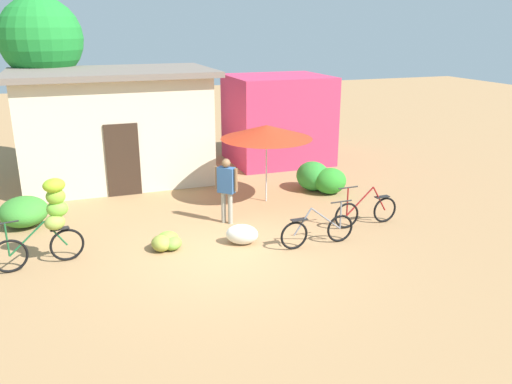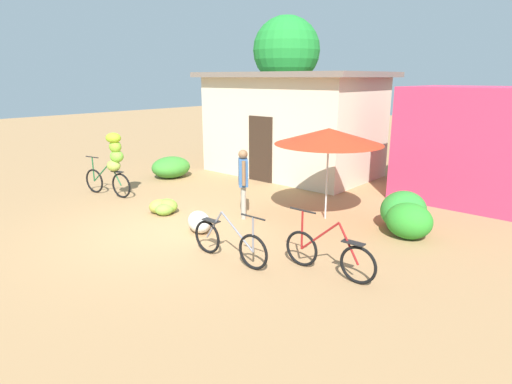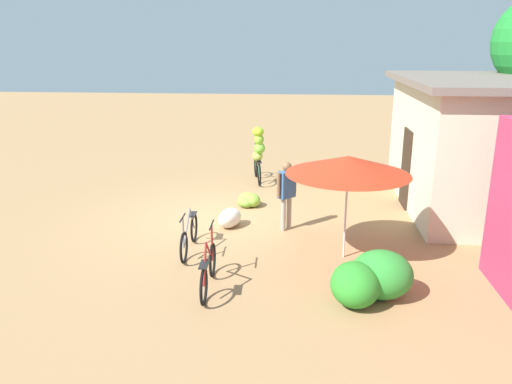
# 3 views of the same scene
# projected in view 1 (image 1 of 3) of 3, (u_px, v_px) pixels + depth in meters

# --- Properties ---
(ground_plane) EXTENTS (60.00, 60.00, 0.00)m
(ground_plane) POSITION_uv_depth(u_px,v_px,m) (225.00, 253.00, 10.83)
(ground_plane) COLOR #A47A4E
(building_low) EXTENTS (5.75, 3.72, 3.29)m
(building_low) POSITION_uv_depth(u_px,v_px,m) (115.00, 126.00, 15.46)
(building_low) COLOR beige
(building_low) RESTS_ON ground
(shop_pink) EXTENTS (3.20, 2.80, 2.91)m
(shop_pink) POSITION_uv_depth(u_px,v_px,m) (278.00, 119.00, 17.70)
(shop_pink) COLOR #C83359
(shop_pink) RESTS_ON ground
(tree_behind_building) EXTENTS (2.52, 2.52, 5.37)m
(tree_behind_building) POSITION_uv_depth(u_px,v_px,m) (41.00, 41.00, 15.94)
(tree_behind_building) COLOR brown
(tree_behind_building) RESTS_ON ground
(hedge_bush_front_left) EXTENTS (1.11, 1.28, 0.67)m
(hedge_bush_front_left) POSITION_uv_depth(u_px,v_px,m) (24.00, 212.00, 12.26)
(hedge_bush_front_left) COLOR #3A882E
(hedge_bush_front_left) RESTS_ON ground
(hedge_bush_front_right) EXTENTS (0.93, 1.05, 0.82)m
(hedge_bush_front_right) POSITION_uv_depth(u_px,v_px,m) (313.00, 176.00, 14.85)
(hedge_bush_front_right) COLOR #2F8D31
(hedge_bush_front_right) RESTS_ON ground
(hedge_bush_mid) EXTENTS (0.93, 0.81, 0.72)m
(hedge_bush_mid) POSITION_uv_depth(u_px,v_px,m) (330.00, 181.00, 14.55)
(hedge_bush_mid) COLOR #2D8C28
(hedge_bush_mid) RESTS_ON ground
(market_umbrella) EXTENTS (2.39, 2.39, 2.06)m
(market_umbrella) POSITION_uv_depth(u_px,v_px,m) (267.00, 132.00, 13.44)
(market_umbrella) COLOR beige
(market_umbrella) RESTS_ON ground
(bicycle_leftmost) EXTENTS (1.71, 0.46, 1.74)m
(bicycle_leftmost) POSITION_uv_depth(u_px,v_px,m) (51.00, 215.00, 10.09)
(bicycle_leftmost) COLOR black
(bicycle_leftmost) RESTS_ON ground
(bicycle_near_pile) EXTENTS (1.72, 0.15, 0.94)m
(bicycle_near_pile) POSITION_uv_depth(u_px,v_px,m) (318.00, 230.00, 11.12)
(bicycle_near_pile) COLOR black
(bicycle_near_pile) RESTS_ON ground
(bicycle_center_loaded) EXTENTS (1.67, 0.15, 1.01)m
(bicycle_center_loaded) POSITION_uv_depth(u_px,v_px,m) (366.00, 211.00, 12.24)
(bicycle_center_loaded) COLOR black
(bicycle_center_loaded) RESTS_ON ground
(banana_pile_on_ground) EXTENTS (0.71, 0.72, 0.35)m
(banana_pile_on_ground) POSITION_uv_depth(u_px,v_px,m) (167.00, 242.00, 11.00)
(banana_pile_on_ground) COLOR #7CAC36
(banana_pile_on_ground) RESTS_ON ground
(produce_sack) EXTENTS (0.82, 0.69, 0.44)m
(produce_sack) POSITION_uv_depth(u_px,v_px,m) (242.00, 234.00, 11.24)
(produce_sack) COLOR silver
(produce_sack) RESTS_ON ground
(person_vendor) EXTENTS (0.44, 0.43, 1.58)m
(person_vendor) POSITION_uv_depth(u_px,v_px,m) (226.00, 184.00, 12.19)
(person_vendor) COLOR gray
(person_vendor) RESTS_ON ground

